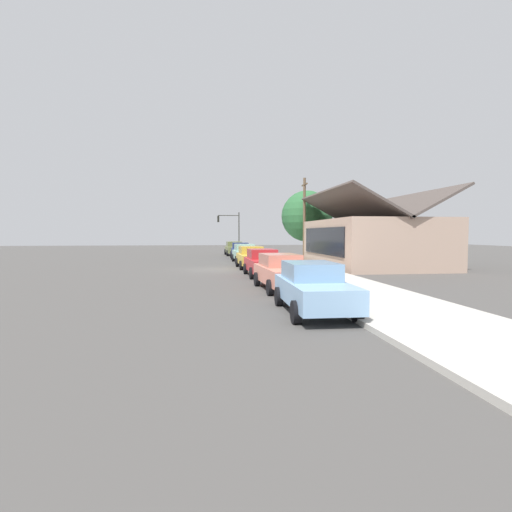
# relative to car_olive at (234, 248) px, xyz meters

# --- Properties ---
(ground_plane) EXTENTS (120.00, 120.00, 0.00)m
(ground_plane) POSITION_rel_car_olive_xyz_m (18.55, -2.70, -0.82)
(ground_plane) COLOR #4C4947
(sidewalk_curb) EXTENTS (60.00, 4.20, 0.16)m
(sidewalk_curb) POSITION_rel_car_olive_xyz_m (18.55, 2.90, -0.74)
(sidewalk_curb) COLOR beige
(sidewalk_curb) RESTS_ON ground
(car_olive) EXTENTS (4.89, 2.19, 1.59)m
(car_olive) POSITION_rel_car_olive_xyz_m (0.00, 0.00, 0.00)
(car_olive) COLOR olive
(car_olive) RESTS_ON ground
(car_navy) EXTENTS (4.62, 2.17, 1.59)m
(car_navy) POSITION_rel_car_olive_xyz_m (5.96, 0.18, -0.00)
(car_navy) COLOR navy
(car_navy) RESTS_ON ground
(car_seafoam) EXTENTS (4.75, 2.11, 1.59)m
(car_seafoam) POSITION_rel_car_olive_xyz_m (11.75, 0.07, -0.00)
(car_seafoam) COLOR #9ED1BC
(car_seafoam) RESTS_ON ground
(car_mustard) EXTENTS (4.62, 2.09, 1.59)m
(car_mustard) POSITION_rel_car_olive_xyz_m (17.65, -0.04, -0.00)
(car_mustard) COLOR gold
(car_mustard) RESTS_ON ground
(car_cherry) EXTENTS (4.67, 2.05, 1.59)m
(car_cherry) POSITION_rel_car_olive_xyz_m (23.23, 0.01, -0.00)
(car_cherry) COLOR red
(car_cherry) RESTS_ON ground
(car_coral) EXTENTS (4.96, 2.17, 1.59)m
(car_coral) POSITION_rel_car_olive_xyz_m (29.08, 0.03, -0.00)
(car_coral) COLOR #EA8C75
(car_coral) RESTS_ON ground
(car_skyblue) EXTENTS (4.66, 2.05, 1.59)m
(car_skyblue) POSITION_rel_car_olive_xyz_m (34.43, 0.03, -0.00)
(car_skyblue) COLOR #8CB7E0
(car_skyblue) RESTS_ON ground
(storefront_building) EXTENTS (12.72, 7.95, 5.74)m
(storefront_building) POSITION_rel_car_olive_xyz_m (17.18, 9.28, 1.12)
(storefront_building) COLOR tan
(storefront_building) RESTS_ON ground
(shade_tree) EXTENTS (4.94, 4.94, 6.69)m
(shade_tree) POSITION_rel_car_olive_xyz_m (8.35, 6.47, 3.39)
(shade_tree) COLOR brown
(shade_tree) RESTS_ON ground
(traffic_light_main) EXTENTS (0.37, 2.79, 5.20)m
(traffic_light_main) POSITION_rel_car_olive_xyz_m (-4.26, -0.16, 2.67)
(traffic_light_main) COLOR #383833
(traffic_light_main) RESTS_ON ground
(utility_pole_wooden) EXTENTS (1.80, 0.24, 7.50)m
(utility_pole_wooden) POSITION_rel_car_olive_xyz_m (11.23, 5.50, 3.11)
(utility_pole_wooden) COLOR brown
(utility_pole_wooden) RESTS_ON ground
(fire_hydrant_red) EXTENTS (0.22, 0.22, 0.71)m
(fire_hydrant_red) POSITION_rel_car_olive_xyz_m (10.27, 1.50, -0.32)
(fire_hydrant_red) COLOR red
(fire_hydrant_red) RESTS_ON sidewalk_curb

